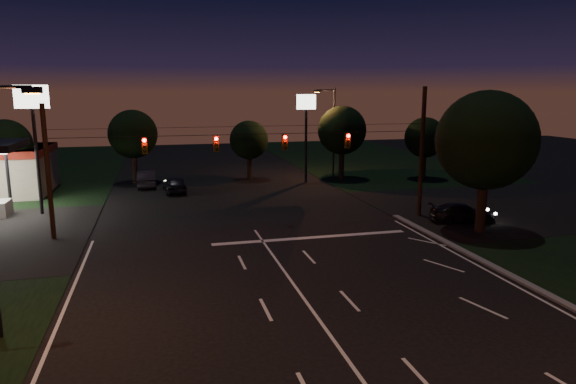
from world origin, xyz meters
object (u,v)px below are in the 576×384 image
object	(u,v)px
utility_pole_right	(419,216)
car_oncoming_b	(147,179)
car_oncoming_a	(175,184)
car_cross	(462,213)
tree_right_near	(485,141)

from	to	relation	value
utility_pole_right	car_oncoming_b	world-z (taller)	utility_pole_right
car_oncoming_a	car_cross	size ratio (longest dim) A/B	0.99
car_oncoming_a	car_oncoming_b	world-z (taller)	car_oncoming_b
tree_right_near	car_oncoming_b	distance (m)	29.79
tree_right_near	utility_pole_right	bearing A→B (deg)	107.53
car_oncoming_b	tree_right_near	bearing A→B (deg)	133.34
tree_right_near	car_oncoming_a	distance (m)	25.74
utility_pole_right	tree_right_near	size ratio (longest dim) A/B	1.03
utility_pole_right	car_oncoming_a	distance (m)	20.93
utility_pole_right	car_cross	size ratio (longest dim) A/B	2.07
car_oncoming_b	utility_pole_right	bearing A→B (deg)	138.54
car_cross	car_oncoming_b	bearing A→B (deg)	59.53
car_oncoming_a	car_oncoming_b	bearing A→B (deg)	-59.57
car_oncoming_a	car_cross	distance (m)	23.92
tree_right_near	car_oncoming_a	bearing A→B (deg)	135.46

